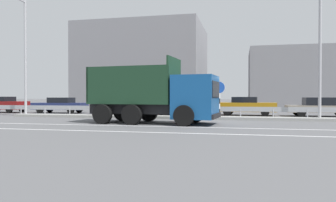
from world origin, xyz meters
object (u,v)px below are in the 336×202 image
Objects in this scene: dump_truck at (169,99)px; parked_car_4 at (246,106)px; parked_car_5 at (320,107)px; median_road_sign at (219,99)px; parked_car_2 at (120,105)px; street_lamp_1 at (321,21)px; parked_car_1 at (60,105)px; street_lamp_0 at (24,51)px; parked_car_3 at (180,106)px; parked_car_0 at (3,104)px.

parked_car_4 is at bearing 159.38° from dump_truck.
parked_car_5 is at bearing 137.33° from dump_truck.
median_road_sign reaches higher than parked_car_2.
parked_car_1 is at bearing 166.16° from street_lamp_1.
median_road_sign reaches higher than parked_car_5.
dump_truck is 9.75m from parked_car_4.
street_lamp_0 reaches higher than parked_car_3.
street_lamp_0 reaches higher than median_road_sign.
parked_car_5 is (9.40, 8.66, -0.61)m from dump_truck.
parked_car_4 is (21.61, 0.12, -0.01)m from parked_car_0.
street_lamp_0 is 0.78× the size of street_lamp_1.
parked_car_1 is at bearing 91.33° from street_lamp_0.
parked_car_4 is at bearing -92.21° from parked_car_1.
parked_car_3 is at bearing -168.97° from dump_truck.
parked_car_3 is at bearing 22.32° from street_lamp_0.
street_lamp_1 is (20.07, 0.09, 1.17)m from street_lamp_0.
parked_car_4 is (10.14, 0.38, -0.02)m from parked_car_2.
street_lamp_0 is (-11.67, 3.84, 3.47)m from dump_truck.
street_lamp_1 is 2.27× the size of parked_car_5.
median_road_sign is at bearing -111.39° from parked_car_1.
parked_car_3 is (10.75, 4.41, -4.08)m from street_lamp_0.
dump_truck is 10.34m from parked_car_2.
dump_truck is at bearing -20.53° from parked_car_4.
street_lamp_1 is 2.38× the size of parked_car_0.
parked_car_5 is at bearing 91.14° from parked_car_3.
street_lamp_1 is at bearing 45.79° from parked_car_4.
dump_truck is 1.56× the size of parked_car_4.
parked_car_5 is at bearing 92.95° from parked_car_0.
median_road_sign is 0.53× the size of parked_car_4.
street_lamp_0 is at bearing -54.06° from parked_car_2.
street_lamp_0 is 6.50m from parked_car_1.
parked_car_2 is at bearing 38.79° from street_lamp_0.
parked_car_3 is (-0.92, 8.26, -0.61)m from dump_truck.
street_lamp_1 is at bearing 0.26° from street_lamp_0.
parked_car_0 is 21.61m from parked_car_4.
street_lamp_0 reaches higher than parked_car_2.
street_lamp_1 reaches higher than parked_car_0.
dump_truck is 14.79m from parked_car_1.
median_road_sign reaches higher than parked_car_4.
street_lamp_1 reaches higher than dump_truck.
median_road_sign is 0.53× the size of parked_car_0.
parked_car_0 is 11.48m from parked_car_2.
parked_car_0 is at bearing 90.49° from parked_car_1.
parked_car_0 is at bearing -111.76° from dump_truck.
street_lamp_0 is at bearing 179.50° from parked_car_1.
street_lamp_0 is at bearing -179.74° from street_lamp_1.
median_road_sign is 0.52× the size of parked_car_1.
street_lamp_1 is at bearing -13.73° from parked_car_5.
parked_car_1 is 21.19m from parked_car_5.
dump_truck reaches higher than parked_car_3.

